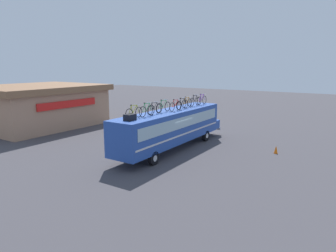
% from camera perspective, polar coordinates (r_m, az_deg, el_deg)
% --- Properties ---
extents(ground_plane, '(120.00, 120.00, 0.00)m').
position_cam_1_polar(ground_plane, '(23.36, 0.54, -4.54)').
color(ground_plane, '#423F44').
extents(bus, '(12.96, 2.37, 3.07)m').
position_cam_1_polar(bus, '(23.06, 0.76, -0.06)').
color(bus, '#23479E').
rests_on(bus, ground).
extents(luggage_bag_1, '(0.69, 0.53, 0.39)m').
position_cam_1_polar(luggage_bag_1, '(18.80, -7.29, 1.67)').
color(luggage_bag_1, black).
rests_on(luggage_bag_1, bus).
extents(rooftop_bicycle_1, '(1.68, 0.44, 0.93)m').
position_cam_1_polar(rooftop_bicycle_1, '(19.47, -6.51, 2.59)').
color(rooftop_bicycle_1, black).
rests_on(rooftop_bicycle_1, bus).
extents(rooftop_bicycle_2, '(1.69, 0.44, 0.96)m').
position_cam_1_polar(rooftop_bicycle_2, '(20.18, -4.02, 2.97)').
color(rooftop_bicycle_2, black).
rests_on(rooftop_bicycle_2, bus).
extents(rooftop_bicycle_3, '(1.70, 0.44, 0.87)m').
position_cam_1_polar(rooftop_bicycle_3, '(21.18, -2.64, 3.30)').
color(rooftop_bicycle_3, black).
rests_on(rooftop_bicycle_3, bus).
extents(rooftop_bicycle_4, '(1.80, 0.44, 0.96)m').
position_cam_1_polar(rooftop_bicycle_4, '(21.98, -0.88, 3.69)').
color(rooftop_bicycle_4, black).
rests_on(rooftop_bicycle_4, bus).
extents(rooftop_bicycle_5, '(1.71, 0.44, 0.90)m').
position_cam_1_polar(rooftop_bicycle_5, '(22.66, 1.46, 3.87)').
color(rooftop_bicycle_5, black).
rests_on(rooftop_bicycle_5, bus).
extents(rooftop_bicycle_6, '(1.78, 0.44, 0.92)m').
position_cam_1_polar(rooftop_bicycle_6, '(23.61, 2.72, 4.17)').
color(rooftop_bicycle_6, black).
rests_on(rooftop_bicycle_6, bus).
extents(rooftop_bicycle_7, '(1.64, 0.44, 0.90)m').
position_cam_1_polar(rooftop_bicycle_7, '(24.69, 3.63, 4.46)').
color(rooftop_bicycle_7, black).
rests_on(rooftop_bicycle_7, bus).
extents(rooftop_bicycle_8, '(1.74, 0.44, 0.96)m').
position_cam_1_polar(rooftop_bicycle_8, '(25.62, 5.14, 4.74)').
color(rooftop_bicycle_8, black).
rests_on(rooftop_bicycle_8, bus).
extents(rooftop_bicycle_9, '(1.78, 0.44, 0.97)m').
position_cam_1_polar(rooftop_bicycle_9, '(26.54, 6.46, 4.95)').
color(rooftop_bicycle_9, black).
rests_on(rooftop_bicycle_9, bus).
extents(roadside_building, '(12.40, 10.68, 4.38)m').
position_cam_1_polar(roadside_building, '(35.43, -23.51, 3.65)').
color(roadside_building, tan).
rests_on(roadside_building, ground).
extents(traffic_cone, '(0.28, 0.28, 0.60)m').
position_cam_1_polar(traffic_cone, '(23.73, 19.89, -4.24)').
color(traffic_cone, orange).
rests_on(traffic_cone, ground).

